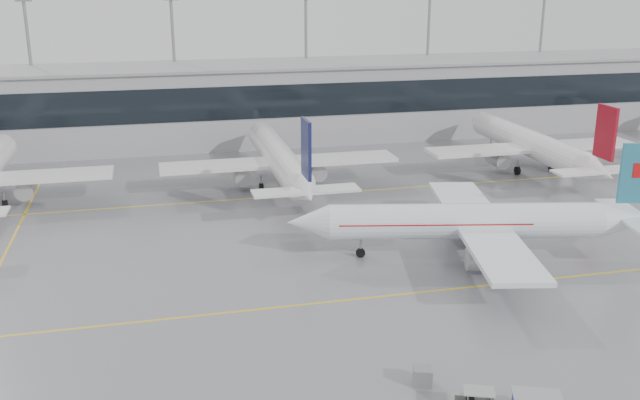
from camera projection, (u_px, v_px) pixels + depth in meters
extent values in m
plane|color=gray|center=(354.00, 299.00, 59.14)|extent=(320.00, 320.00, 0.00)
cube|color=yellow|center=(354.00, 299.00, 59.13)|extent=(120.00, 0.25, 0.01)
cube|color=yellow|center=(286.00, 196.00, 86.97)|extent=(120.00, 0.25, 0.01)
cube|color=yellow|center=(0.00, 264.00, 66.37)|extent=(0.25, 60.00, 0.01)
cube|color=#97979B|center=(248.00, 104.00, 114.86)|extent=(180.00, 15.00, 12.00)
cube|color=black|center=(254.00, 102.00, 107.40)|extent=(180.00, 0.20, 5.00)
cube|color=gray|center=(247.00, 65.00, 113.00)|extent=(182.00, 16.00, 0.40)
cylinder|color=gray|center=(32.00, 74.00, 111.58)|extent=(0.50, 0.50, 22.00)
cylinder|color=gray|center=(175.00, 70.00, 116.48)|extent=(0.50, 0.50, 22.00)
cylinder|color=gray|center=(306.00, 66.00, 121.37)|extent=(0.50, 0.50, 22.00)
cylinder|color=gray|center=(427.00, 63.00, 126.27)|extent=(0.50, 0.50, 22.00)
cylinder|color=gray|center=(539.00, 60.00, 131.17)|extent=(0.50, 0.50, 22.00)
cylinder|color=white|center=(465.00, 221.00, 67.22)|extent=(25.82, 8.61, 3.37)
cone|color=white|center=(308.00, 222.00, 66.84)|extent=(4.61, 4.12, 3.37)
cone|color=white|center=(628.00, 220.00, 67.63)|extent=(6.18, 4.45, 3.37)
cube|color=white|center=(480.00, 225.00, 67.38)|extent=(10.65, 28.25, 0.45)
cube|color=white|center=(631.00, 217.00, 67.54)|extent=(4.95, 11.05, 0.25)
cube|color=teal|center=(639.00, 173.00, 66.27)|extent=(3.59, 1.09, 5.75)
cylinder|color=#A2A1A5|center=(487.00, 259.00, 63.24)|extent=(3.96, 2.80, 2.10)
cylinder|color=#A2A1A5|center=(463.00, 223.00, 72.40)|extent=(3.96, 2.80, 2.10)
cylinder|color=gray|center=(361.00, 246.00, 67.69)|extent=(0.20, 0.20, 1.43)
cylinder|color=black|center=(360.00, 253.00, 67.91)|extent=(0.94, 0.48, 0.90)
cylinder|color=gray|center=(497.00, 254.00, 65.50)|extent=(0.24, 0.24, 1.43)
cylinder|color=black|center=(496.00, 261.00, 65.71)|extent=(1.17, 0.67, 1.10)
cylinder|color=gray|center=(483.00, 234.00, 70.46)|extent=(0.24, 0.24, 1.43)
cylinder|color=black|center=(482.00, 241.00, 70.67)|extent=(1.17, 0.67, 1.10)
cube|color=#B70F0F|center=(640.00, 170.00, 66.17)|extent=(1.46, 0.73, 1.40)
cube|color=#B70F0F|center=(433.00, 219.00, 67.09)|extent=(18.31, 7.05, 0.12)
cone|color=white|center=(5.00, 144.00, 97.22)|extent=(3.59, 4.00, 3.59)
cylinder|color=#A2A1A5|center=(26.00, 189.00, 83.39)|extent=(2.10, 3.60, 2.10)
cylinder|color=gray|center=(1.00, 171.00, 93.36)|extent=(0.20, 0.20, 1.56)
cylinder|color=black|center=(2.00, 177.00, 93.59)|extent=(0.30, 0.90, 0.90)
cylinder|color=gray|center=(4.00, 198.00, 81.68)|extent=(0.24, 0.24, 1.56)
cylinder|color=black|center=(5.00, 205.00, 81.91)|extent=(0.45, 1.10, 1.10)
cylinder|color=white|center=(278.00, 156.00, 90.47)|extent=(3.59, 27.36, 3.59)
cone|color=white|center=(259.00, 131.00, 105.01)|extent=(3.59, 4.00, 3.59)
cone|color=white|center=(306.00, 193.00, 75.18)|extent=(3.59, 5.60, 3.59)
cube|color=white|center=(280.00, 162.00, 89.20)|extent=(29.64, 5.00, 0.45)
cube|color=white|center=(306.00, 191.00, 74.90)|extent=(11.40, 2.80, 0.25)
cube|color=#131746|center=(306.00, 149.00, 73.35)|extent=(0.35, 3.60, 6.12)
cylinder|color=#A2A1A5|center=(242.00, 175.00, 89.04)|extent=(2.10, 3.60, 2.10)
cylinder|color=#A2A1A5|center=(316.00, 170.00, 91.18)|extent=(2.10, 3.60, 2.10)
cylinder|color=gray|center=(265.00, 156.00, 101.15)|extent=(0.20, 0.20, 1.56)
cylinder|color=black|center=(265.00, 162.00, 101.38)|extent=(0.30, 0.90, 0.90)
cylinder|color=gray|center=(261.00, 182.00, 88.31)|extent=(0.24, 0.24, 1.56)
cylinder|color=black|center=(261.00, 188.00, 88.54)|extent=(0.45, 1.10, 1.10)
cylinder|color=gray|center=(302.00, 179.00, 89.47)|extent=(0.24, 0.24, 1.56)
cylinder|color=black|center=(302.00, 185.00, 89.70)|extent=(0.45, 1.10, 1.10)
cylinder|color=white|center=(527.00, 142.00, 98.26)|extent=(3.59, 27.36, 3.59)
cone|color=white|center=(478.00, 121.00, 112.80)|extent=(3.59, 4.00, 3.59)
cone|color=white|center=(599.00, 173.00, 82.97)|extent=(3.59, 5.60, 3.59)
cube|color=white|center=(533.00, 147.00, 96.99)|extent=(29.64, 5.00, 0.45)
cube|color=white|center=(600.00, 171.00, 82.69)|extent=(11.40, 2.80, 0.25)
cube|color=maroon|center=(606.00, 132.00, 81.14)|extent=(0.35, 3.60, 6.12)
cylinder|color=#A2A1A5|center=(498.00, 159.00, 96.83)|extent=(2.10, 3.60, 2.10)
cylinder|color=#A2A1A5|center=(561.00, 155.00, 98.97)|extent=(2.10, 3.60, 2.10)
cylinder|color=gray|center=(491.00, 143.00, 108.94)|extent=(0.20, 0.20, 1.56)
cylinder|color=black|center=(491.00, 148.00, 109.17)|extent=(0.30, 0.90, 0.90)
cylinder|color=gray|center=(518.00, 165.00, 96.10)|extent=(0.24, 0.24, 1.56)
cylinder|color=black|center=(517.00, 171.00, 96.33)|extent=(0.45, 1.10, 1.10)
cylinder|color=gray|center=(552.00, 163.00, 97.26)|extent=(0.24, 0.24, 1.56)
cylinder|color=black|center=(552.00, 168.00, 97.49)|extent=(0.45, 1.10, 1.10)
cube|color=gray|center=(479.00, 391.00, 43.02)|extent=(2.21, 1.87, 0.06)
cylinder|color=gray|center=(467.00, 392.00, 43.76)|extent=(0.08, 0.08, 0.89)
cylinder|color=gray|center=(489.00, 394.00, 43.58)|extent=(0.08, 0.08, 0.89)
cube|color=gray|center=(537.00, 395.00, 42.57)|extent=(3.25, 2.48, 0.10)
cube|color=slate|center=(423.00, 376.00, 46.62)|extent=(1.54, 1.48, 1.24)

